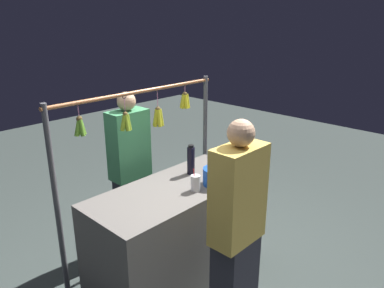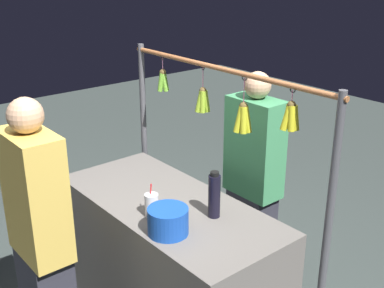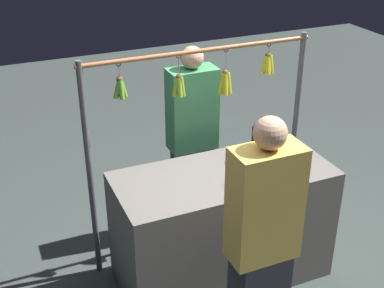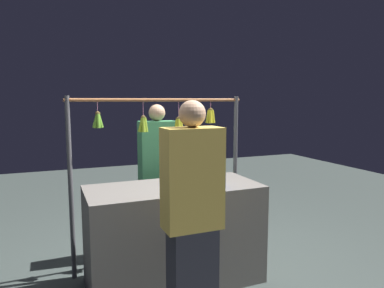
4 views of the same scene
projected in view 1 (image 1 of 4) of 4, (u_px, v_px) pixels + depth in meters
ground_plane at (176, 275)px, 3.50m from camera, size 12.00×12.00×0.00m
market_counter at (176, 233)px, 3.35m from camera, size 1.57×0.70×0.91m
display_rack at (144, 146)px, 3.40m from camera, size 1.79×0.11×1.72m
water_bottle at (191, 160)px, 3.44m from camera, size 0.07×0.07×0.28m
blue_bucket at (216, 176)px, 3.24m from camera, size 0.22×0.22×0.15m
drink_cup at (195, 183)px, 3.12m from camera, size 0.08×0.08×0.20m
vendor_person at (131, 174)px, 3.73m from camera, size 0.39×0.21×1.64m
customer_person at (236, 236)px, 2.64m from camera, size 0.40×0.22×1.69m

